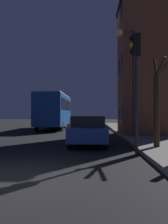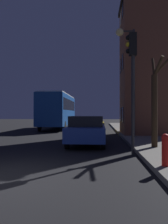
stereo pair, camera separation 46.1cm
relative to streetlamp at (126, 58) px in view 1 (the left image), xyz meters
name	(u,v)px [view 1 (the left image)]	position (x,y,z in m)	size (l,w,h in m)	color
ground_plane	(11,180)	(-4.21, -8.82, -5.21)	(120.00, 120.00, 0.00)	black
brick_building	(148,67)	(2.00, 2.56, -0.07)	(4.37, 4.00, 9.93)	brown
streetlamp	(126,58)	(0.00, 0.00, 0.00)	(1.22, 0.50, 6.96)	#28282B
traffic_light	(136,68)	(-0.46, -5.28, -1.76)	(0.43, 0.24, 4.85)	#28282B
bare_tree	(158,103)	(0.70, -4.29, -3.10)	(1.28, 1.15, 4.44)	#382819
bus	(55,109)	(-6.21, 9.07, -3.04)	(2.56, 9.17, 3.66)	#194793
car_near_lane	(88,130)	(-2.42, -2.60, -4.42)	(1.85, 4.57, 1.51)	navy
car_mid_lane	(91,124)	(-2.31, 5.95, -4.49)	(1.90, 4.14, 1.37)	olive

